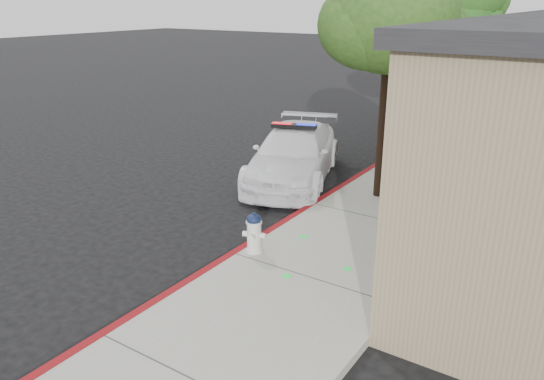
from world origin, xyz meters
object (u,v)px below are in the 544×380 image
Objects in this scene: police_car at (294,154)px; street_tree_far at (449,14)px; street_tree_near at (391,22)px; fire_hydrant at (254,232)px.

police_car is 0.98× the size of street_tree_far.
street_tree_near is at bearing -86.31° from street_tree_far.
street_tree_near is (0.73, 4.06, 3.56)m from fire_hydrant.
police_car is at bearing 94.32° from fire_hydrant.
police_car reaches higher than fire_hydrant.
police_car is 4.68m from fire_hydrant.
street_tree_far is at bearing 93.69° from street_tree_near.
fire_hydrant is (1.78, -4.32, -0.17)m from police_car.
police_car is 6.56m from street_tree_far.
street_tree_near is at bearing 61.70° from fire_hydrant.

